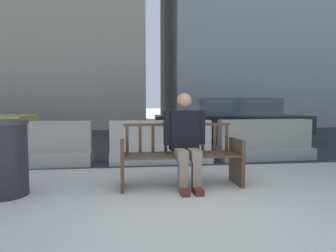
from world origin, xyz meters
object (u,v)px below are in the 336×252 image
at_px(jersey_barrier_left, 37,148).
at_px(car_sedan_mid, 231,120).
at_px(trash_bin, 3,158).
at_px(street_bench, 181,158).
at_px(jersey_barrier_right, 265,143).
at_px(jersey_barrier_centre, 161,145).
at_px(seated_person, 185,138).

distance_m(jersey_barrier_left, car_sedan_mid, 5.94).
bearing_deg(trash_bin, car_sedan_mid, 47.59).
height_order(street_bench, jersey_barrier_left, street_bench).
bearing_deg(jersey_barrier_right, jersey_barrier_left, -178.24).
bearing_deg(jersey_barrier_centre, jersey_barrier_left, -178.88).
relative_size(jersey_barrier_right, car_sedan_mid, 0.42).
bearing_deg(jersey_barrier_centre, car_sedan_mid, 51.58).
height_order(jersey_barrier_centre, car_sedan_mid, car_sedan_mid).
height_order(jersey_barrier_right, trash_bin, trash_bin).
height_order(street_bench, seated_person, seated_person).
bearing_deg(jersey_barrier_left, car_sedan_mid, 33.75).
height_order(jersey_barrier_right, car_sedan_mid, car_sedan_mid).
bearing_deg(trash_bin, seated_person, 3.20).
bearing_deg(jersey_barrier_left, jersey_barrier_right, 1.76).
xyz_separation_m(jersey_barrier_centre, trash_bin, (-2.19, -1.97, 0.14)).
bearing_deg(street_bench, jersey_barrier_left, 144.79).
bearing_deg(street_bench, car_sedan_mid, 63.84).
distance_m(seated_person, jersey_barrier_right, 2.86).
xyz_separation_m(jersey_barrier_centre, car_sedan_mid, (2.58, 3.25, 0.35)).
bearing_deg(seated_person, trash_bin, -176.80).
relative_size(street_bench, seated_person, 1.29).
bearing_deg(jersey_barrier_left, seated_person, -35.49).
distance_m(seated_person, car_sedan_mid, 5.64).
height_order(street_bench, trash_bin, trash_bin).
bearing_deg(jersey_barrier_centre, seated_person, -85.06).
bearing_deg(jersey_barrier_right, car_sedan_mid, 83.72).
bearing_deg(jersey_barrier_centre, jersey_barrier_right, 2.45).
bearing_deg(street_bench, jersey_barrier_centre, 93.43).
bearing_deg(trash_bin, jersey_barrier_left, 94.88).
height_order(seated_person, jersey_barrier_centre, seated_person).
distance_m(jersey_barrier_centre, jersey_barrier_right, 2.23).
height_order(seated_person, jersey_barrier_left, seated_person).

